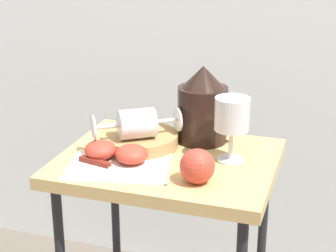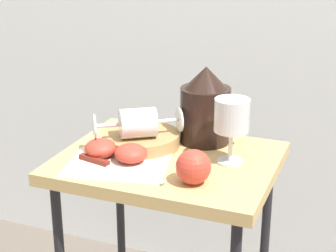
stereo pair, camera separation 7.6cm
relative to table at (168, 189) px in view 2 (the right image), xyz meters
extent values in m
cube|color=white|center=(0.00, 0.64, 0.29)|extent=(2.40, 0.03, 1.85)
cube|color=tan|center=(0.00, 0.00, 0.07)|extent=(0.52, 0.41, 0.03)
cylinder|color=black|center=(-0.22, 0.17, -0.29)|extent=(0.02, 0.02, 0.69)
cube|color=silver|center=(-0.09, -0.09, 0.09)|extent=(0.26, 0.22, 0.00)
cylinder|color=#AD8451|center=(-0.09, 0.04, 0.10)|extent=(0.20, 0.20, 0.03)
cylinder|color=black|center=(0.05, 0.13, 0.16)|extent=(0.13, 0.13, 0.14)
cylinder|color=#D1661E|center=(0.05, 0.13, 0.13)|extent=(0.12, 0.12, 0.08)
cone|color=black|center=(0.05, 0.13, 0.26)|extent=(0.11, 0.11, 0.06)
torus|color=black|center=(0.13, 0.13, 0.17)|extent=(0.07, 0.01, 0.07)
cylinder|color=silver|center=(0.15, 0.03, 0.09)|extent=(0.06, 0.06, 0.00)
cylinder|color=silver|center=(0.15, 0.03, 0.13)|extent=(0.01, 0.01, 0.07)
cylinder|color=silver|center=(0.15, 0.03, 0.20)|extent=(0.08, 0.08, 0.08)
cylinder|color=#D1661E|center=(0.15, 0.03, 0.19)|extent=(0.07, 0.07, 0.04)
cylinder|color=silver|center=(-0.08, 0.01, 0.16)|extent=(0.11, 0.11, 0.07)
cylinder|color=silver|center=(-0.15, -0.03, 0.16)|extent=(0.06, 0.04, 0.01)
cylinder|color=silver|center=(-0.17, -0.05, 0.16)|extent=(0.04, 0.05, 0.06)
cylinder|color=silver|center=(-0.08, 0.02, 0.16)|extent=(0.10, 0.10, 0.07)
cylinder|color=silver|center=(-0.03, 0.06, 0.16)|extent=(0.05, 0.04, 0.01)
cylinder|color=silver|center=(0.00, 0.08, 0.16)|extent=(0.04, 0.05, 0.06)
ellipsoid|color=#CC3D2D|center=(-0.15, -0.06, 0.11)|extent=(0.08, 0.08, 0.04)
ellipsoid|color=#CC3D2D|center=(-0.07, -0.07, 0.11)|extent=(0.08, 0.08, 0.04)
sphere|color=#CC3D2D|center=(0.10, -0.11, 0.13)|extent=(0.08, 0.08, 0.08)
cube|color=silver|center=(-0.03, -0.13, 0.09)|extent=(0.16, 0.05, 0.00)
cube|color=maroon|center=(-0.15, -0.10, 0.10)|extent=(0.09, 0.03, 0.01)
camera|label=1|loc=(0.38, -1.18, 0.62)|focal=59.56mm
camera|label=2|loc=(0.45, -1.15, 0.62)|focal=59.56mm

